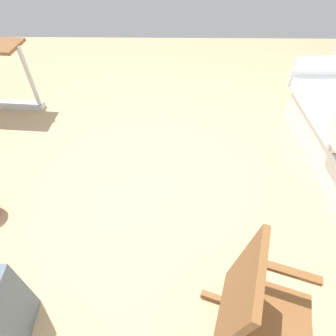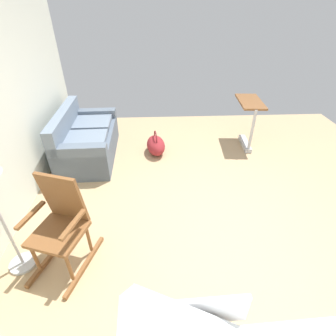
% 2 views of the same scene
% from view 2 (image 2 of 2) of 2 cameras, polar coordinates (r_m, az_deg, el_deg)
% --- Properties ---
extents(ground_plane, '(6.75, 6.75, 0.00)m').
position_cam_2_polar(ground_plane, '(3.47, 9.10, -10.78)').
color(ground_plane, tan).
extents(couch, '(1.62, 0.89, 0.85)m').
position_cam_2_polar(couch, '(4.73, -17.52, 5.75)').
color(couch, slate).
rests_on(couch, ground).
extents(rocking_chair, '(0.87, 0.68, 1.05)m').
position_cam_2_polar(rocking_chair, '(2.86, -22.49, -11.47)').
color(rocking_chair, brown).
rests_on(rocking_chair, ground).
extents(overbed_table, '(0.86, 0.45, 0.84)m').
position_cam_2_polar(overbed_table, '(5.05, 17.41, 10.44)').
color(overbed_table, '#B2B5BA').
rests_on(overbed_table, ground).
extents(duffel_bag, '(0.60, 0.39, 0.43)m').
position_cam_2_polar(duffel_bag, '(4.70, -2.71, 5.07)').
color(duffel_bag, maroon).
rests_on(duffel_bag, ground).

